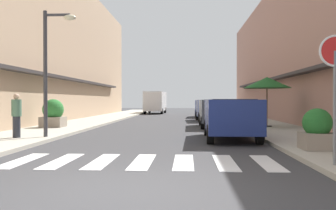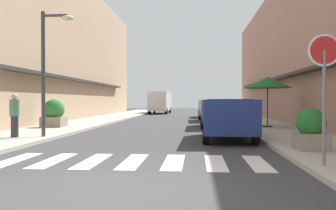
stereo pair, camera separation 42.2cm
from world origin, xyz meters
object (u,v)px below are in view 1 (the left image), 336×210
Objects in this scene: delivery_van at (155,101)px; pedestrian_walking_near at (16,115)px; street_lamp at (51,58)px; parked_car_mid at (217,110)px; planter_corner at (317,130)px; parked_car_distant at (206,106)px; cafe_umbrella at (267,83)px; parked_car_near at (231,114)px; parked_car_far at (210,108)px; round_street_sign at (335,65)px; planter_midblock at (53,114)px.

delivery_van is 27.14m from pedestrian_walking_near.
street_lamp reaches higher than pedestrian_walking_near.
planter_corner is at bearing -78.80° from parked_car_mid.
parked_car_distant is 0.95× the size of street_lamp.
delivery_van is at bearing 109.34° from cafe_umbrella.
planter_corner is 9.79m from pedestrian_walking_near.
parked_car_near reaches higher than planter_corner.
parked_car_distant is 9.83m from delivery_van.
parked_car_near is 12.07m from parked_car_far.
pedestrian_walking_near is at bearing -120.29° from parked_car_far.
parked_car_far and parked_car_distant have the same top height.
parked_car_far is at bearing -90.00° from parked_car_distant.
delivery_van is (-5.05, 14.09, 0.48)m from parked_car_far.
parked_car_mid is 12.03m from round_street_sign.
parked_car_near is 1.66× the size of round_street_sign.
cafe_umbrella is at bearing 84.85° from round_street_sign.
street_lamp is 10.40m from cafe_umbrella.
parked_car_mid is 3.72× the size of planter_corner.
cafe_umbrella is (2.38, 4.99, 1.38)m from parked_car_near.
round_street_sign is 10.30m from pedestrian_walking_near.
delivery_van is at bearing 103.19° from planter_corner.
parked_car_mid is at bearing 90.00° from parked_car_near.
planter_corner is at bearing -76.81° from delivery_van.
delivery_van is at bearing 101.43° from round_street_sign.
pedestrian_walking_near is at bearing 164.71° from planter_corner.
delivery_van is 32.61m from round_street_sign.
planter_midblock is at bearing -95.00° from pedestrian_walking_near.
pedestrian_walking_near is (-7.55, -12.93, 0.00)m from parked_car_far.
round_street_sign reaches higher than pedestrian_walking_near.
parked_car_distant is at bearing 90.00° from parked_car_near.
parked_car_far is at bearing -132.15° from pedestrian_walking_near.
delivery_van is (-5.05, 26.16, 0.48)m from parked_car_near.
parked_car_near and parked_car_far have the same top height.
cafe_umbrella is at bearing 86.65° from planter_corner.
cafe_umbrella is (7.43, -21.17, 0.89)m from delivery_van.
parked_car_far is 14.25m from street_lamp.
street_lamp is 3.29× the size of planter_midblock.
planter_midblock reaches higher than parked_car_mid.
cafe_umbrella is 2.25× the size of planter_corner.
street_lamp is (-6.45, -6.56, 2.02)m from parked_car_mid.
parked_car_far is 15.62m from planter_corner.
parked_car_near and parked_car_mid have the same top height.
pedestrian_walking_near is at bearing -160.97° from street_lamp.
parked_car_distant is 3.89× the size of planter_corner.
planter_corner is 0.71× the size of pedestrian_walking_near.
street_lamp is at bearing -93.00° from delivery_van.
planter_midblock is (-10.54, -0.74, -1.53)m from cafe_umbrella.
parked_car_distant is 1.63× the size of round_street_sign.
parked_car_distant is 3.11× the size of planter_midblock.
round_street_sign reaches higher than planter_corner.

